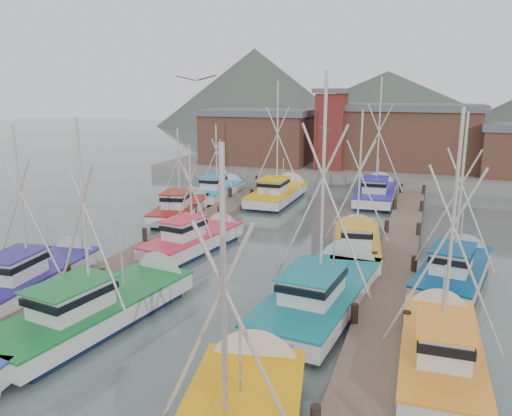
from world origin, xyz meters
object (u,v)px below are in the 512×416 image
(boat_8, at_px, (198,239))
(boat_12, at_px, (280,193))
(boat_4, at_px, (106,305))
(lookout_tower, at_px, (331,128))

(boat_8, height_order, boat_12, boat_12)
(boat_4, xyz_separation_m, boat_12, (0.01, 25.24, 0.01))
(boat_8, distance_m, boat_12, 15.12)
(boat_4, relative_size, boat_8, 1.21)
(lookout_tower, height_order, boat_4, lookout_tower)
(lookout_tower, xyz_separation_m, boat_12, (-2.04, -12.20, -4.86))
(boat_12, bearing_deg, lookout_tower, 80.74)
(boat_4, relative_size, boat_12, 0.92)
(boat_8, relative_size, boat_12, 0.76)
(boat_4, height_order, boat_12, boat_12)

